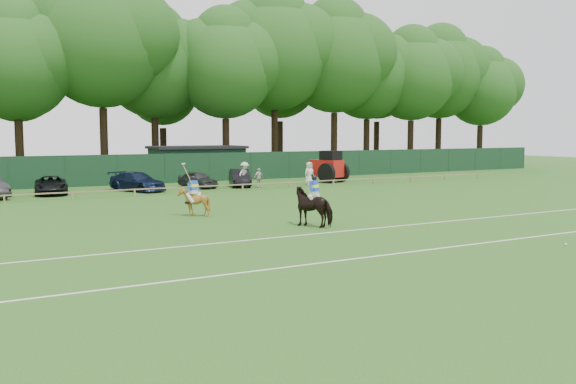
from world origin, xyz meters
TOP-DOWN VIEW (x-y plane):
  - ground at (0.00, 0.00)m, footprint 160.00×160.00m
  - horse_dark at (0.70, 0.89)m, footprint 1.90×2.34m
  - horse_chestnut at (-2.96, 6.75)m, footprint 1.45×1.57m
  - suv_black at (-7.76, 21.95)m, footprint 2.61×4.75m
  - sedan_navy at (-1.90, 21.33)m, footprint 3.76×5.14m
  - hatch_grey at (2.88, 21.64)m, footprint 2.45×4.01m
  - estate_black at (6.27, 21.26)m, footprint 2.67×4.37m
  - spectator_left at (6.29, 20.40)m, footprint 1.47×1.20m
  - spectator_mid at (7.13, 19.63)m, footprint 0.94×0.53m
  - spectator_right at (11.68, 19.56)m, footprint 1.01×0.74m
  - rider_dark at (0.70, 0.88)m, footprint 0.88×0.62m
  - rider_chestnut at (-2.96, 6.73)m, footprint 0.97×0.52m
  - polo_ball at (6.55, -7.88)m, footprint 0.09×0.09m
  - pitch_lines at (0.00, -3.50)m, footprint 60.00×5.10m
  - pitch_rail at (0.00, 18.00)m, footprint 62.10×0.10m
  - perimeter_fence at (0.00, 27.00)m, footprint 92.08×0.08m
  - utility_shed at (6.00, 30.00)m, footprint 8.40×4.40m
  - tree_row at (2.00, 35.00)m, footprint 96.00×12.00m
  - tractor at (14.65, 21.33)m, footprint 3.00×3.71m

SIDE VIEW (x-z plane):
  - ground at x=0.00m, z-range 0.00..0.00m
  - tree_row at x=2.00m, z-range -10.50..10.50m
  - pitch_lines at x=0.00m, z-range 0.00..0.01m
  - polo_ball at x=6.55m, z-range 0.00..0.09m
  - pitch_rail at x=0.00m, z-range 0.20..0.70m
  - suv_black at x=-7.76m, z-range 0.00..1.26m
  - hatch_grey at x=2.88m, z-range 0.00..1.28m
  - estate_black at x=6.27m, z-range 0.00..1.36m
  - sedan_navy at x=-1.90m, z-range 0.00..1.38m
  - horse_chestnut at x=-2.96m, z-range 0.00..1.48m
  - spectator_mid at x=7.13m, z-range 0.00..1.51m
  - horse_dark at x=0.70m, z-range 0.00..1.80m
  - spectator_right at x=11.68m, z-range 0.00..1.89m
  - spectator_left at x=6.29m, z-range 0.00..1.98m
  - perimeter_fence at x=0.00m, z-range 0.00..2.50m
  - tractor at x=14.65m, z-range -0.07..2.64m
  - rider_chestnut at x=-2.96m, z-range 0.41..2.46m
  - utility_shed at x=6.00m, z-range 0.02..3.06m
  - rider_dark at x=0.70m, z-range 0.98..2.39m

